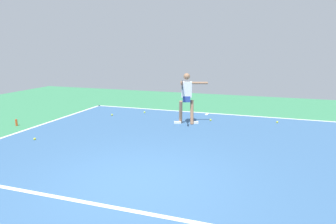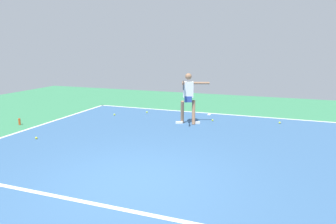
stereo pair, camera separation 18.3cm
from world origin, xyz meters
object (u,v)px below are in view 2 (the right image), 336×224
(tennis_player, at_px, (188,95))
(tennis_ball_centre_court, at_px, (114,115))
(tennis_ball_far_corner, at_px, (213,120))
(tennis_ball_near_player, at_px, (36,138))
(water_bottle, at_px, (19,122))
(tennis_ball_near_service_line, at_px, (280,123))
(tennis_ball_by_baseline, at_px, (147,112))

(tennis_player, xyz_separation_m, tennis_ball_centre_court, (3.01, -0.30, -0.95))
(tennis_player, xyz_separation_m, tennis_ball_far_corner, (-0.70, -0.67, -0.95))
(tennis_ball_centre_court, xyz_separation_m, tennis_ball_far_corner, (-3.71, -0.38, 0.00))
(tennis_player, distance_m, tennis_ball_near_player, 4.85)
(tennis_ball_far_corner, bearing_deg, water_bottle, 24.85)
(tennis_ball_near_service_line, xyz_separation_m, tennis_ball_centre_court, (5.94, 0.82, 0.00))
(tennis_ball_centre_court, distance_m, tennis_ball_far_corner, 3.73)
(tennis_player, height_order, tennis_ball_centre_court, tennis_player)
(tennis_ball_near_player, relative_size, water_bottle, 0.30)
(tennis_ball_near_service_line, height_order, tennis_ball_by_baseline, same)
(tennis_ball_far_corner, bearing_deg, tennis_player, 43.96)
(tennis_ball_near_service_line, bearing_deg, tennis_player, 20.86)
(tennis_player, distance_m, water_bottle, 5.73)
(tennis_player, bearing_deg, tennis_ball_centre_court, -23.28)
(tennis_ball_centre_court, relative_size, tennis_ball_far_corner, 1.00)
(tennis_ball_by_baseline, bearing_deg, tennis_player, 150.78)
(tennis_ball_near_player, xyz_separation_m, tennis_ball_far_corner, (-4.23, -3.87, 0.00))
(tennis_player, height_order, tennis_ball_far_corner, tennis_player)
(tennis_ball_by_baseline, distance_m, water_bottle, 4.56)
(water_bottle, bearing_deg, tennis_ball_by_baseline, -135.07)
(tennis_ball_near_service_line, relative_size, tennis_ball_centre_court, 1.00)
(water_bottle, bearing_deg, tennis_ball_near_service_line, -158.65)
(tennis_ball_far_corner, height_order, water_bottle, water_bottle)
(tennis_ball_near_service_line, distance_m, water_bottle, 8.79)
(tennis_ball_centre_court, bearing_deg, water_bottle, 46.65)
(tennis_ball_by_baseline, bearing_deg, tennis_ball_near_player, 70.92)
(tennis_ball_centre_court, relative_size, water_bottle, 0.30)
(tennis_ball_near_player, bearing_deg, tennis_ball_near_service_line, -146.27)
(tennis_ball_near_player, distance_m, tennis_ball_centre_court, 3.53)
(tennis_player, height_order, tennis_ball_near_service_line, tennis_player)
(tennis_ball_near_player, height_order, tennis_ball_by_baseline, same)
(tennis_ball_centre_court, distance_m, tennis_ball_by_baseline, 1.29)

